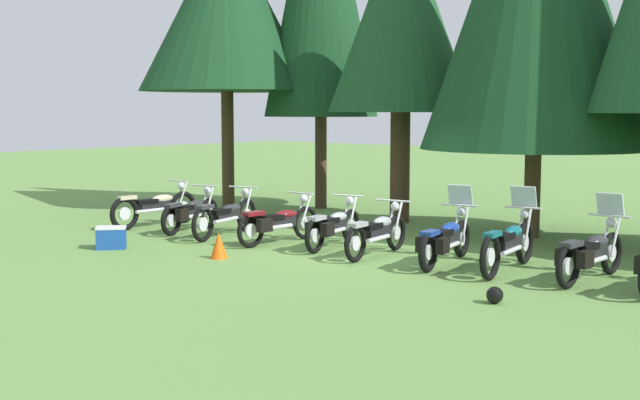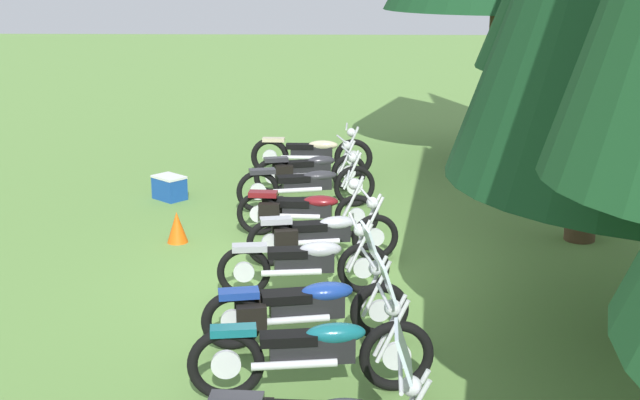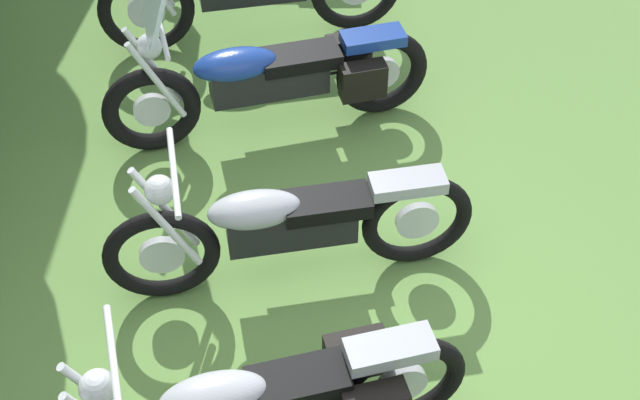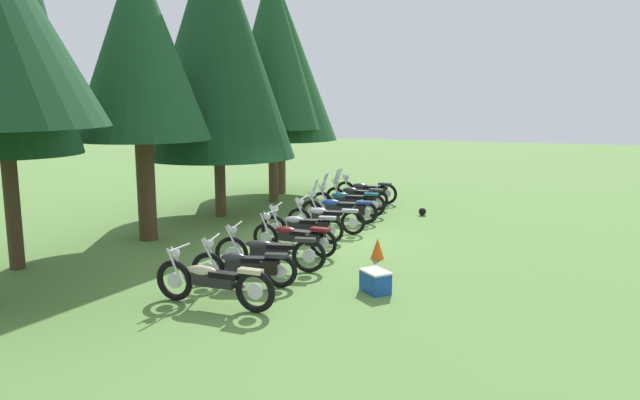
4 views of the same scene
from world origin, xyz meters
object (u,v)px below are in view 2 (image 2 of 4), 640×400
motorcycle_6 (305,306)px  motorcycle_7 (316,350)px  motorcycle_5 (306,262)px  picnic_cooler (169,187)px  traffic_cone (177,227)px  motorcycle_0 (312,154)px  motorcycle_3 (304,209)px  motorcycle_2 (308,184)px  motorcycle_1 (308,170)px  motorcycle_4 (320,234)px

motorcycle_6 → motorcycle_7: 1.15m
motorcycle_5 → picnic_cooler: motorcycle_5 is taller
motorcycle_5 → motorcycle_6: motorcycle_6 is taller
picnic_cooler → traffic_cone: traffic_cone is taller
motorcycle_5 → motorcycle_7: bearing=-92.0°
motorcycle_7 → traffic_cone: bearing=108.2°
motorcycle_0 → motorcycle_3: (3.82, 0.03, -0.02)m
motorcycle_3 → picnic_cooler: motorcycle_3 is taller
motorcycle_0 → picnic_cooler: size_ratio=3.55×
motorcycle_2 → motorcycle_6: motorcycle_6 is taller
motorcycle_5 → traffic_cone: (-2.05, -2.06, -0.21)m
motorcycle_1 → motorcycle_5: bearing=-102.2°
motorcycle_3 → picnic_cooler: size_ratio=3.24×
motorcycle_2 → motorcycle_0: bearing=76.8°
motorcycle_7 → motorcycle_3: bearing=86.1°
motorcycle_5 → motorcycle_6: (1.43, 0.06, 0.01)m
picnic_cooler → traffic_cone: (2.39, 0.61, 0.02)m
motorcycle_0 → motorcycle_6: 7.65m
motorcycle_4 → traffic_cone: 2.38m
motorcycle_3 → motorcycle_5: motorcycle_3 is taller
motorcycle_4 → motorcycle_5: 1.20m
motorcycle_2 → motorcycle_4: motorcycle_2 is taller
motorcycle_3 → traffic_cone: motorcycle_3 is taller
motorcycle_5 → traffic_cone: size_ratio=4.60×
motorcycle_0 → motorcycle_4: 5.04m
motorcycle_7 → motorcycle_5: bearing=86.9°
motorcycle_2 → motorcycle_7: bearing=-100.2°
motorcycle_2 → picnic_cooler: motorcycle_2 is taller
motorcycle_1 → motorcycle_3: 2.61m
motorcycle_6 → picnic_cooler: bearing=103.7°
traffic_cone → motorcycle_2: bearing=133.7°
motorcycle_0 → picnic_cooler: bearing=-143.5°
traffic_cone → motorcycle_0: bearing=155.5°
traffic_cone → motorcycle_5: bearing=45.1°
motorcycle_1 → motorcycle_2: bearing=-102.5°
motorcycle_4 → motorcycle_6: size_ratio=0.93×
motorcycle_3 → motorcycle_6: (3.82, 0.19, 0.02)m
motorcycle_1 → motorcycle_6: 6.43m
motorcycle_0 → motorcycle_6: (7.64, 0.22, 0.00)m
motorcycle_7 → motorcycle_4: bearing=83.1°
motorcycle_1 → motorcycle_5: (5.00, 0.19, 0.02)m
motorcycle_5 → motorcycle_7: motorcycle_7 is taller
motorcycle_2 → motorcycle_5: (3.87, 0.15, -0.01)m
motorcycle_3 → motorcycle_6: 3.82m
motorcycle_2 → picnic_cooler: (-0.57, -2.52, -0.24)m
motorcycle_6 → motorcycle_7: (1.14, 0.17, 0.03)m
motorcycle_5 → motorcycle_7: 2.57m
motorcycle_6 → traffic_cone: (-3.48, -2.12, -0.22)m
motorcycle_3 → motorcycle_5: (2.39, 0.14, 0.01)m
motorcycle_3 → picnic_cooler: 3.27m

